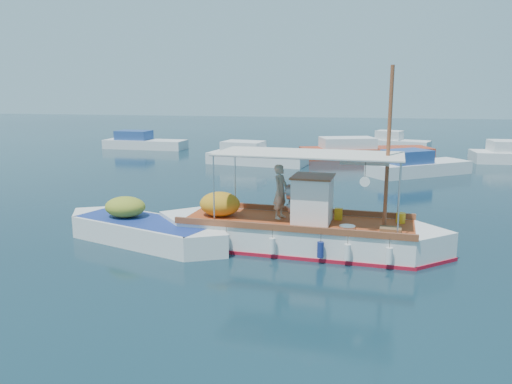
# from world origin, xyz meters

# --- Properties ---
(ground) EXTENTS (160.00, 160.00, 0.00)m
(ground) POSITION_xyz_m (0.00, 0.00, 0.00)
(ground) COLOR black
(ground) RESTS_ON ground
(fishing_caique) EXTENTS (10.07, 3.27, 6.15)m
(fishing_caique) POSITION_xyz_m (0.14, -0.54, 0.55)
(fishing_caique) COLOR white
(fishing_caique) RESTS_ON ground
(dinghy) EXTENTS (6.69, 3.54, 1.72)m
(dinghy) POSITION_xyz_m (-5.15, -0.97, 0.36)
(dinghy) COLOR white
(dinghy) RESTS_ON ground
(bg_boat_nw) EXTENTS (7.26, 3.41, 1.80)m
(bg_boat_nw) POSITION_xyz_m (-5.25, 17.87, 0.49)
(bg_boat_nw) COLOR silver
(bg_boat_nw) RESTS_ON ground
(bg_boat_n) EXTENTS (10.42, 5.81, 1.80)m
(bg_boat_n) POSITION_xyz_m (2.25, 22.84, 0.49)
(bg_boat_n) COLOR #AB351C
(bg_boat_n) RESTS_ON ground
(bg_boat_ne) EXTENTS (6.68, 5.73, 1.80)m
(bg_boat_ne) POSITION_xyz_m (5.60, 15.46, 0.49)
(bg_boat_ne) COLOR silver
(bg_boat_ne) RESTS_ON ground
(bg_boat_far_w) EXTENTS (7.43, 2.59, 1.80)m
(bg_boat_far_w) POSITION_xyz_m (-17.03, 25.04, 0.49)
(bg_boat_far_w) COLOR silver
(bg_boat_far_w) RESTS_ON ground
(bg_boat_far_n) EXTENTS (5.76, 3.65, 1.80)m
(bg_boat_far_n) POSITION_xyz_m (5.21, 29.59, 0.49)
(bg_boat_far_n) COLOR silver
(bg_boat_far_n) RESTS_ON ground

